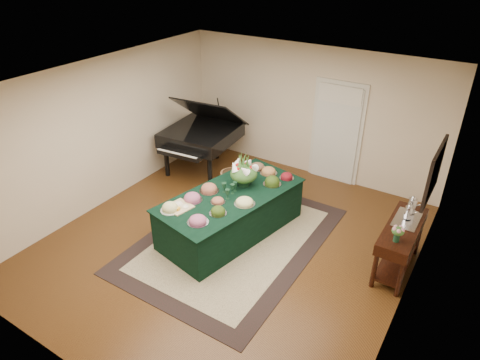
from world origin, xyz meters
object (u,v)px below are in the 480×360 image
Objects in this scene: buffet_table at (231,213)px; mahogany_sideboard at (401,236)px; floral_centerpiece at (244,171)px; grand_piano at (201,134)px.

mahogany_sideboard is (2.64, 0.55, 0.24)m from buffet_table.
floral_centerpiece is at bearing -175.91° from mahogany_sideboard.
mahogany_sideboard is (2.61, 0.19, -0.43)m from floral_centerpiece.
floral_centerpiece is at bearing 86.15° from buffet_table.
buffet_table is 2.03× the size of mahogany_sideboard.
grand_piano is (-1.82, 1.23, -0.21)m from floral_centerpiece.
buffet_table is 5.65× the size of floral_centerpiece.
floral_centerpiece is 2.65m from mahogany_sideboard.
grand_piano is at bearing 166.80° from mahogany_sideboard.
floral_centerpiece is 2.20m from grand_piano.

